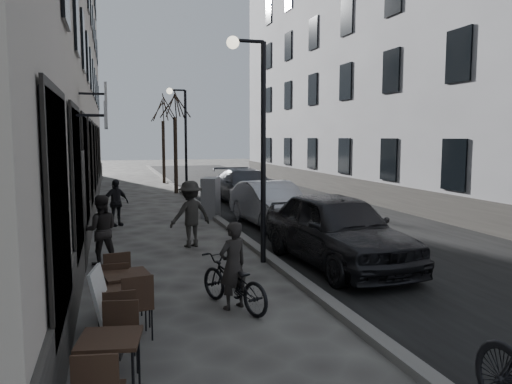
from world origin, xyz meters
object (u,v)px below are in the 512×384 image
utility_cabinet (211,198)px  tree_far (163,109)px  streetlamp_far (182,131)px  bistro_set_a (110,365)px  bistro_set_b (118,306)px  tree_near (175,102)px  bistro_set_c (127,293)px  bicycle (233,282)px  pedestrian_near (101,230)px  car_mid (271,204)px  streetlamp_near (256,125)px  car_near (337,229)px  car_far (246,187)px  pedestrian_far (116,203)px  pedestrian_mid (190,214)px  sign_board (106,318)px

utility_cabinet → tree_far: bearing=114.0°
streetlamp_far → tree_far: 9.12m
bistro_set_a → bistro_set_b: bearing=96.8°
tree_near → bistro_set_c: bearing=-99.6°
bicycle → pedestrian_near: 4.32m
streetlamp_far → car_mid: 8.14m
pedestrian_near → tree_far: bearing=-101.2°
streetlamp_near → pedestrian_near: 4.25m
streetlamp_near → bistro_set_b: size_ratio=3.31×
tree_near → utility_cabinet: (0.20, -8.25, -3.94)m
car_near → car_far: 10.70m
bistro_set_c → bistro_set_b: bearing=-117.0°
streetlamp_far → tree_far: bearing=89.5°
utility_cabinet → car_far: size_ratio=0.28×
pedestrian_near → car_far: (5.90, 9.12, -0.04)m
streetlamp_far → pedestrian_far: (-3.05, -6.08, -2.39)m
pedestrian_mid → pedestrian_near: bearing=11.6°
streetlamp_far → bistro_set_c: 15.63m
bistro_set_b → pedestrian_far: bearing=88.0°
streetlamp_near → pedestrian_near: size_ratio=3.19×
bistro_set_a → car_near: bearing=54.1°
sign_board → pedestrian_mid: size_ratio=0.66×
streetlamp_near → utility_cabinet: 7.18m
bicycle → streetlamp_far: bearing=-118.7°
sign_board → utility_cabinet: 11.37m
streetlamp_near → bistro_set_a: bearing=-120.4°
bistro_set_c → car_far: size_ratio=0.32×
bistro_set_c → sign_board: (-0.31, -0.94, -0.03)m
streetlamp_far → car_far: (2.47, -2.02, -2.40)m
utility_cabinet → pedestrian_mid: (-1.45, -4.62, 0.16)m
streetlamp_far → pedestrian_near: (-3.43, -11.15, -2.36)m
sign_board → streetlamp_near: bearing=60.6°
pedestrian_far → car_near: size_ratio=0.31×
pedestrian_mid → pedestrian_far: (-1.87, 3.80, -0.11)m
sign_board → car_near: 6.03m
streetlamp_far → bistro_set_c: streetlamp_far is taller
utility_cabinet → car_mid: 2.77m
sign_board → pedestrian_mid: 6.54m
streetlamp_near → utility_cabinet: (0.27, 6.75, -2.44)m
car_mid → bicycle: bearing=-116.4°
pedestrian_mid → car_mid: 3.79m
pedestrian_far → car_far: 6.85m
car_mid → streetlamp_far: bearing=99.8°
car_near → pedestrian_near: bearing=159.6°
utility_cabinet → car_mid: bearing=-32.9°
streetlamp_near → streetlamp_far: 12.00m
streetlamp_far → tree_far: (0.07, 9.00, 1.50)m
streetlamp_far → car_near: streetlamp_far is taller
pedestrian_far → bistro_set_a: bearing=-117.1°
pedestrian_mid → car_near: bearing=117.7°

